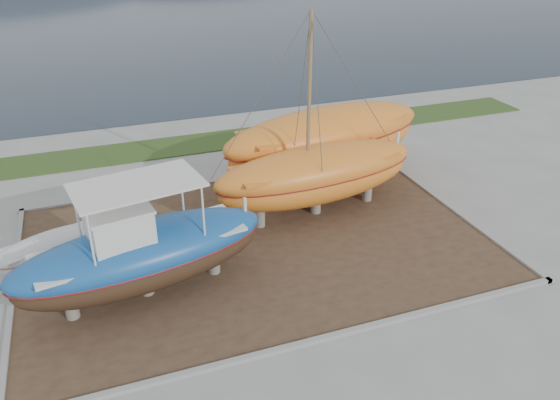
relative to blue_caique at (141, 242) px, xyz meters
name	(u,v)px	position (x,y,z in m)	size (l,w,h in m)	color
ground	(293,302)	(4.64, -2.15, -2.18)	(140.00, 140.00, 0.00)	gray
dirt_patch	(258,243)	(4.64, 1.85, -2.15)	(18.00, 12.00, 0.06)	#422D1E
curb_frame	(258,242)	(4.64, 1.85, -2.10)	(18.60, 12.60, 0.15)	gray
grass_strip	(196,144)	(4.64, 13.35, -2.14)	(44.00, 3.00, 0.08)	#284219
sea	(113,9)	(4.64, 67.85, -2.18)	(260.00, 100.00, 0.04)	#17212E
blue_caique	(141,242)	(0.00, 0.00, 0.00)	(8.80, 2.75, 4.23)	#185197
white_dinghy	(53,251)	(-3.04, 2.91, -1.47)	(4.31, 1.62, 1.30)	silver
orange_sailboat	(319,119)	(7.85, 3.37, 2.22)	(9.42, 2.78, 8.67)	orange
orange_bare_hull	(326,146)	(9.61, 6.34, -0.32)	(10.94, 3.28, 3.59)	orange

